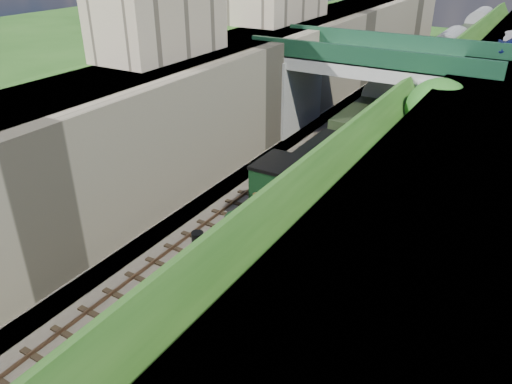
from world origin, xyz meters
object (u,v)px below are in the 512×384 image
tree (440,113)px  tender (323,176)px  road_bridge (381,88)px  locomotive (255,233)px

tree → tender: 7.23m
road_bridge → locomotive: 17.43m
locomotive → tender: size_ratio=1.70×
tree → road_bridge: bearing=132.8°
road_bridge → locomotive: bearing=-89.2°
road_bridge → tender: bearing=-88.5°
tree → locomotive: tree is taller
locomotive → tender: locomotive is taller
road_bridge → tree: road_bridge is taller
road_bridge → locomotive: road_bridge is taller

